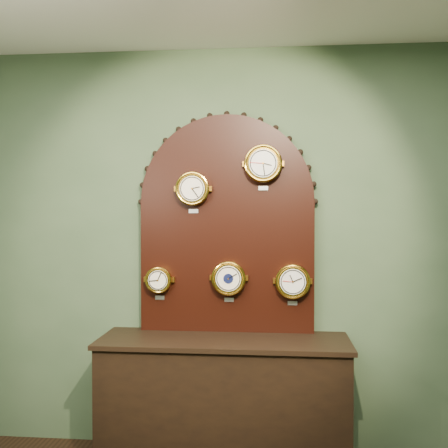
# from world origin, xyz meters

# --- Properties ---
(wall_back) EXTENTS (4.00, 0.00, 4.00)m
(wall_back) POSITION_xyz_m (0.00, 2.50, 1.40)
(wall_back) COLOR #41583C
(wall_back) RESTS_ON ground
(shop_counter) EXTENTS (1.60, 0.50, 0.80)m
(shop_counter) POSITION_xyz_m (0.00, 2.23, 0.40)
(shop_counter) COLOR black
(shop_counter) RESTS_ON ground_plane
(display_board) EXTENTS (1.26, 0.06, 1.53)m
(display_board) POSITION_xyz_m (0.00, 2.45, 1.63)
(display_board) COLOR black
(display_board) RESTS_ON shop_counter
(roman_clock) EXTENTS (0.23, 0.08, 0.28)m
(roman_clock) POSITION_xyz_m (-0.23, 2.38, 1.82)
(roman_clock) COLOR gold
(roman_clock) RESTS_ON display_board
(arabic_clock) EXTENTS (0.26, 0.08, 0.31)m
(arabic_clock) POSITION_xyz_m (0.25, 2.38, 1.98)
(arabic_clock) COLOR gold
(arabic_clock) RESTS_ON display_board
(hygrometer) EXTENTS (0.18, 0.08, 0.24)m
(hygrometer) POSITION_xyz_m (-0.47, 2.38, 1.19)
(hygrometer) COLOR gold
(hygrometer) RESTS_ON display_board
(barometer) EXTENTS (0.23, 0.08, 0.29)m
(barometer) POSITION_xyz_m (0.02, 2.38, 1.21)
(barometer) COLOR gold
(barometer) RESTS_ON display_board
(tide_clock) EXTENTS (0.24, 0.08, 0.29)m
(tide_clock) POSITION_xyz_m (0.45, 2.38, 1.19)
(tide_clock) COLOR gold
(tide_clock) RESTS_ON display_board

